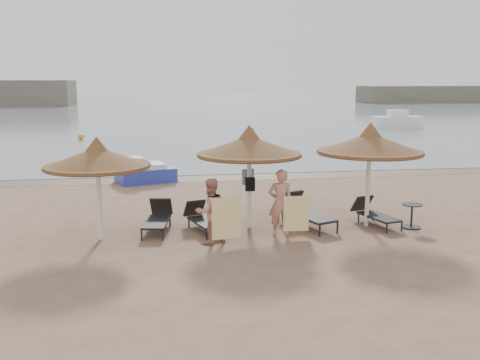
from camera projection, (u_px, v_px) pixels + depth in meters
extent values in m
plane|color=#8E6C54|center=(237.00, 248.00, 12.63)|extent=(160.00, 160.00, 0.00)
cube|color=slate|center=(166.00, 104.00, 90.33)|extent=(200.00, 140.00, 0.03)
cube|color=brown|center=(203.00, 178.00, 21.76)|extent=(200.00, 1.60, 0.01)
cube|color=slate|center=(467.00, 94.00, 98.42)|extent=(40.00, 8.00, 3.00)
cube|color=white|center=(397.00, 122.00, 44.41)|extent=(4.00, 1.60, 1.00)
cube|color=white|center=(397.00, 113.00, 44.28)|extent=(1.50, 1.00, 0.60)
cylinder|color=white|center=(99.00, 203.00, 13.17)|extent=(0.11, 0.11, 1.89)
cone|color=brown|center=(97.00, 157.00, 12.96)|extent=(2.60, 2.60, 0.49)
cone|color=brown|center=(97.00, 145.00, 12.91)|extent=(0.63, 0.63, 0.40)
cylinder|color=brown|center=(98.00, 166.00, 13.01)|extent=(2.55, 2.55, 0.09)
cylinder|color=white|center=(249.00, 191.00, 14.25)|extent=(0.12, 0.12, 2.02)
cone|color=brown|center=(249.00, 145.00, 14.02)|extent=(2.80, 2.80, 0.53)
cone|color=brown|center=(249.00, 133.00, 13.96)|extent=(0.67, 0.67, 0.43)
cylinder|color=brown|center=(249.00, 155.00, 14.07)|extent=(2.74, 2.74, 0.10)
cylinder|color=white|center=(368.00, 189.00, 14.45)|extent=(0.12, 0.12, 2.06)
cone|color=brown|center=(370.00, 143.00, 14.23)|extent=(2.85, 2.85, 0.54)
cone|color=brown|center=(370.00, 131.00, 14.17)|extent=(0.69, 0.69, 0.44)
cylinder|color=brown|center=(369.00, 152.00, 14.27)|extent=(2.79, 2.79, 0.10)
cylinder|color=black|center=(142.00, 235.00, 13.22)|extent=(0.05, 0.05, 0.26)
cylinder|color=black|center=(163.00, 236.00, 13.22)|extent=(0.05, 0.05, 0.26)
cylinder|color=black|center=(151.00, 222.00, 14.50)|extent=(0.05, 0.05, 0.26)
cylinder|color=black|center=(170.00, 222.00, 14.50)|extent=(0.05, 0.05, 0.26)
cube|color=black|center=(157.00, 222.00, 13.88)|extent=(0.80, 1.47, 0.06)
cube|color=black|center=(161.00, 206.00, 14.64)|extent=(0.63, 0.48, 0.53)
cylinder|color=black|center=(207.00, 235.00, 13.30)|extent=(0.04, 0.04, 0.24)
cylinder|color=black|center=(224.00, 233.00, 13.51)|extent=(0.04, 0.04, 0.24)
cylinder|color=black|center=(189.00, 223.00, 14.37)|extent=(0.04, 0.04, 0.24)
cylinder|color=black|center=(206.00, 221.00, 14.59)|extent=(0.04, 0.04, 0.24)
cube|color=black|center=(205.00, 222.00, 13.95)|extent=(0.91, 1.41, 0.05)
cube|color=black|center=(194.00, 208.00, 14.59)|extent=(0.63, 0.51, 0.49)
cylinder|color=black|center=(320.00, 231.00, 13.55)|extent=(0.05, 0.05, 0.29)
cylinder|color=black|center=(337.00, 228.00, 13.85)|extent=(0.05, 0.05, 0.29)
cylinder|color=black|center=(286.00, 218.00, 14.80)|extent=(0.05, 0.05, 0.29)
cylinder|color=black|center=(303.00, 216.00, 15.09)|extent=(0.05, 0.05, 0.29)
cube|color=black|center=(310.00, 216.00, 14.33)|extent=(1.18, 1.70, 0.06)
cube|color=black|center=(290.00, 200.00, 15.07)|extent=(0.77, 0.65, 0.59)
cylinder|color=black|center=(387.00, 229.00, 13.84)|extent=(0.04, 0.04, 0.24)
cylinder|color=black|center=(402.00, 227.00, 14.03)|extent=(0.04, 0.04, 0.24)
cylinder|color=black|center=(359.00, 218.00, 14.94)|extent=(0.04, 0.04, 0.24)
cylinder|color=black|center=(373.00, 216.00, 15.13)|extent=(0.04, 0.04, 0.24)
cube|color=black|center=(379.00, 217.00, 14.50)|extent=(0.85, 1.40, 0.05)
cube|color=black|center=(362.00, 203.00, 15.15)|extent=(0.62, 0.49, 0.49)
cylinder|color=black|center=(411.00, 227.00, 14.41)|extent=(0.51, 0.51, 0.04)
cylinder|color=black|center=(412.00, 216.00, 14.35)|extent=(0.05, 0.05, 0.61)
cylinder|color=black|center=(412.00, 205.00, 14.29)|extent=(0.54, 0.54, 0.03)
imported|color=tan|center=(210.00, 206.00, 12.86)|extent=(1.01, 0.87, 1.86)
imported|color=tan|center=(281.00, 197.00, 13.50)|extent=(0.96, 0.67, 2.00)
cube|color=yellow|center=(226.00, 218.00, 12.62)|extent=(0.72, 0.13, 1.02)
cube|color=yellow|center=(296.00, 214.00, 13.38)|extent=(0.65, 0.05, 0.91)
cube|color=white|center=(248.00, 177.00, 14.36)|extent=(0.34, 0.21, 0.41)
cube|color=black|center=(250.00, 184.00, 14.05)|extent=(0.26, 0.10, 0.36)
cube|color=#2939A8|center=(146.00, 175.00, 20.88)|extent=(2.46, 1.91, 0.54)
cube|color=white|center=(145.00, 167.00, 20.81)|extent=(1.65, 1.47, 0.25)
cube|color=white|center=(135.00, 162.00, 20.59)|extent=(0.75, 1.00, 0.34)
sphere|color=gold|center=(81.00, 137.00, 36.01)|extent=(0.41, 0.41, 0.41)
sphere|color=gold|center=(251.00, 130.00, 40.85)|extent=(0.41, 0.41, 0.41)
sphere|color=gold|center=(381.00, 139.00, 34.67)|extent=(0.34, 0.34, 0.34)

